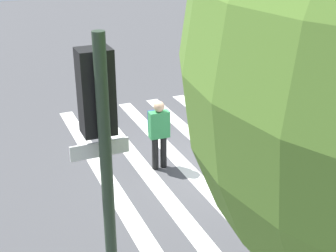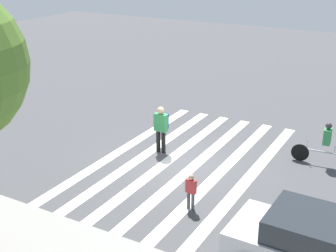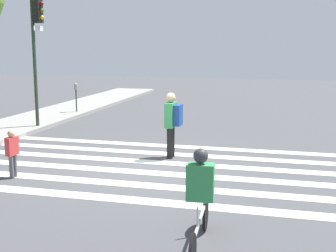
{
  "view_description": "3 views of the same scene",
  "coord_description": "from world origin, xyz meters",
  "px_view_note": "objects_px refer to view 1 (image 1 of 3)",
  "views": [
    {
      "loc": [
        5.0,
        9.18,
        5.65
      ],
      "look_at": [
        0.89,
        -0.36,
        1.11
      ],
      "focal_mm": 50.0,
      "sensor_mm": 36.0,
      "label": 1
    },
    {
      "loc": [
        -6.93,
        13.38,
        7.22
      ],
      "look_at": [
        0.3,
        0.52,
        1.5
      ],
      "focal_mm": 50.0,
      "sensor_mm": 36.0,
      "label": 2
    },
    {
      "loc": [
        -10.93,
        -3.43,
        3.09
      ],
      "look_at": [
        0.42,
        -0.48,
        1.0
      ],
      "focal_mm": 50.0,
      "sensor_mm": 36.0,
      "label": 3
    }
  ],
  "objects_px": {
    "traffic_light": "(103,173)",
    "cyclist_far_lane": "(298,85)",
    "pedestrian_adult_yellow_jacket": "(158,129)",
    "pedestrian_child_with_backpack": "(336,180)"
  },
  "relations": [
    {
      "from": "traffic_light",
      "to": "cyclist_far_lane",
      "type": "height_order",
      "value": "traffic_light"
    },
    {
      "from": "pedestrian_adult_yellow_jacket",
      "to": "pedestrian_child_with_backpack",
      "type": "xyz_separation_m",
      "value": [
        -2.79,
        3.11,
        -0.4
      ]
    },
    {
      "from": "cyclist_far_lane",
      "to": "pedestrian_child_with_backpack",
      "type": "bearing_deg",
      "value": 56.59
    },
    {
      "from": "pedestrian_adult_yellow_jacket",
      "to": "pedestrian_child_with_backpack",
      "type": "bearing_deg",
      "value": 134.35
    },
    {
      "from": "pedestrian_adult_yellow_jacket",
      "to": "cyclist_far_lane",
      "type": "relative_size",
      "value": 0.76
    },
    {
      "from": "pedestrian_adult_yellow_jacket",
      "to": "pedestrian_child_with_backpack",
      "type": "height_order",
      "value": "pedestrian_adult_yellow_jacket"
    },
    {
      "from": "pedestrian_adult_yellow_jacket",
      "to": "traffic_light",
      "type": "bearing_deg",
      "value": 65.39
    },
    {
      "from": "pedestrian_child_with_backpack",
      "to": "cyclist_far_lane",
      "type": "height_order",
      "value": "cyclist_far_lane"
    },
    {
      "from": "pedestrian_child_with_backpack",
      "to": "cyclist_far_lane",
      "type": "relative_size",
      "value": 0.48
    },
    {
      "from": "pedestrian_adult_yellow_jacket",
      "to": "cyclist_far_lane",
      "type": "xyz_separation_m",
      "value": [
        -5.55,
        -1.81,
        -0.18
      ]
    }
  ]
}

